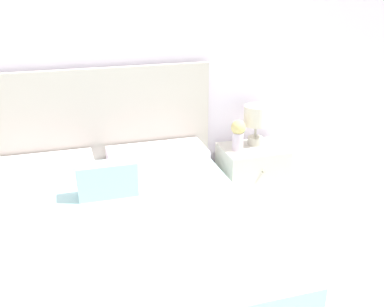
{
  "coord_description": "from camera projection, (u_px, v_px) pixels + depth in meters",
  "views": [
    {
      "loc": [
        -0.24,
        -3.4,
        1.92
      ],
      "look_at": [
        0.62,
        -0.53,
        0.73
      ],
      "focal_mm": 42.0,
      "sensor_mm": 36.0,
      "label": 1
    }
  ],
  "objects": [
    {
      "name": "table_lamp",
      "position": [
        256.0,
        119.0,
        3.7
      ],
      "size": [
        0.21,
        0.21,
        0.34
      ],
      "color": "beige",
      "rests_on": "nightstand"
    },
    {
      "name": "flower_vase",
      "position": [
        238.0,
        133.0,
        3.61
      ],
      "size": [
        0.12,
        0.12,
        0.25
      ],
      "color": "silver",
      "rests_on": "nightstand"
    },
    {
      "name": "ground_plane",
      "position": [
        103.0,
        219.0,
        3.8
      ],
      "size": [
        12.0,
        12.0,
        0.0
      ],
      "primitive_type": "plane",
      "color": "silver"
    },
    {
      "name": "nightstand",
      "position": [
        251.0,
        180.0,
        3.82
      ],
      "size": [
        0.52,
        0.43,
        0.59
      ],
      "color": "silver",
      "rests_on": "ground_plane"
    },
    {
      "name": "wall_back",
      "position": [
        90.0,
        63.0,
        3.38
      ],
      "size": [
        8.0,
        0.06,
        2.6
      ],
      "color": "white",
      "rests_on": "ground_plane"
    },
    {
      "name": "bed",
      "position": [
        116.0,
        244.0,
        2.89
      ],
      "size": [
        1.82,
        1.94,
        1.28
      ],
      "color": "beige",
      "rests_on": "ground_plane"
    }
  ]
}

